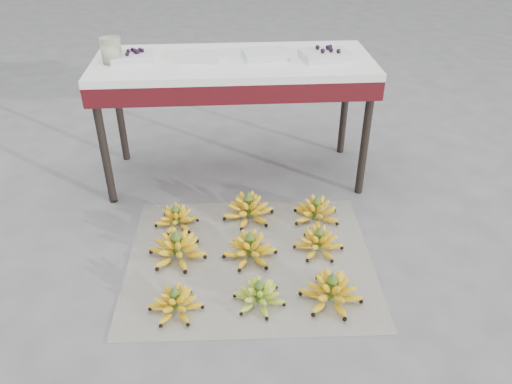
{
  "coord_description": "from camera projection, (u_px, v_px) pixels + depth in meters",
  "views": [
    {
      "loc": [
        -0.03,
        -1.93,
        1.69
      ],
      "look_at": [
        0.12,
        0.29,
        0.26
      ],
      "focal_mm": 35.0,
      "sensor_mm": 36.0,
      "label": 1
    }
  ],
  "objects": [
    {
      "name": "bunch_back_right",
      "position": [
        316.0,
        212.0,
        2.84
      ],
      "size": [
        0.35,
        0.35,
        0.16
      ],
      "rotation": [
        0.0,
        0.0,
        0.36
      ],
      "color": "yellow",
      "rests_on": "newspaper_mat"
    },
    {
      "name": "bunch_back_left",
      "position": [
        176.0,
        218.0,
        2.79
      ],
      "size": [
        0.26,
        0.26,
        0.15
      ],
      "rotation": [
        0.0,
        0.0,
        0.1
      ],
      "color": "yellow",
      "rests_on": "newspaper_mat"
    },
    {
      "name": "bunch_mid_right",
      "position": [
        319.0,
        242.0,
        2.61
      ],
      "size": [
        0.32,
        0.32,
        0.16
      ],
      "rotation": [
        0.0,
        0.0,
        -0.32
      ],
      "color": "yellow",
      "rests_on": "newspaper_mat"
    },
    {
      "name": "bunch_mid_center",
      "position": [
        250.0,
        249.0,
        2.56
      ],
      "size": [
        0.36,
        0.36,
        0.17
      ],
      "rotation": [
        0.0,
        0.0,
        -0.42
      ],
      "color": "yellow",
      "rests_on": "newspaper_mat"
    },
    {
      "name": "bunch_front_center",
      "position": [
        259.0,
        295.0,
        2.28
      ],
      "size": [
        0.29,
        0.29,
        0.15
      ],
      "rotation": [
        0.0,
        0.0,
        0.26
      ],
      "color": "#87B434",
      "rests_on": "newspaper_mat"
    },
    {
      "name": "bunch_front_left",
      "position": [
        176.0,
        303.0,
        2.24
      ],
      "size": [
        0.29,
        0.29,
        0.15
      ],
      "rotation": [
        0.0,
        0.0,
        -0.25
      ],
      "color": "yellow",
      "rests_on": "newspaper_mat"
    },
    {
      "name": "tray_far_left",
      "position": [
        132.0,
        56.0,
        2.86
      ],
      "size": [
        0.26,
        0.2,
        0.06
      ],
      "color": "silver",
      "rests_on": "vendor_table"
    },
    {
      "name": "tray_right",
      "position": [
        265.0,
        54.0,
        2.89
      ],
      "size": [
        0.28,
        0.22,
        0.04
      ],
      "color": "silver",
      "rests_on": "vendor_table"
    },
    {
      "name": "bunch_back_center",
      "position": [
        248.0,
        209.0,
        2.85
      ],
      "size": [
        0.36,
        0.36,
        0.18
      ],
      "rotation": [
        0.0,
        0.0,
        -0.29
      ],
      "color": "yellow",
      "rests_on": "newspaper_mat"
    },
    {
      "name": "bunch_mid_left",
      "position": [
        177.0,
        248.0,
        2.55
      ],
      "size": [
        0.37,
        0.37,
        0.18
      ],
      "rotation": [
        0.0,
        0.0,
        -0.31
      ],
      "color": "yellow",
      "rests_on": "newspaper_mat"
    },
    {
      "name": "tray_far_right",
      "position": [
        325.0,
        55.0,
        2.88
      ],
      "size": [
        0.3,
        0.24,
        0.07
      ],
      "color": "silver",
      "rests_on": "vendor_table"
    },
    {
      "name": "bunch_front_right",
      "position": [
        331.0,
        291.0,
        2.29
      ],
      "size": [
        0.37,
        0.37,
        0.17
      ],
      "rotation": [
        0.0,
        0.0,
        0.37
      ],
      "color": "yellow",
      "rests_on": "newspaper_mat"
    },
    {
      "name": "glass_jar",
      "position": [
        111.0,
        50.0,
        2.79
      ],
      "size": [
        0.12,
        0.12,
        0.14
      ],
      "primitive_type": "cylinder",
      "rotation": [
        0.0,
        0.0,
        0.06
      ],
      "color": "beige",
      "rests_on": "vendor_table"
    },
    {
      "name": "vendor_table",
      "position": [
        234.0,
        74.0,
        2.94
      ],
      "size": [
        1.62,
        0.65,
        0.78
      ],
      "color": "black",
      "rests_on": "ground"
    },
    {
      "name": "tray_left",
      "position": [
        200.0,
        57.0,
        2.87
      ],
      "size": [
        0.25,
        0.2,
        0.04
      ],
      "color": "silver",
      "rests_on": "vendor_table"
    },
    {
      "name": "newspaper_mat",
      "position": [
        250.0,
        259.0,
        2.58
      ],
      "size": [
        1.28,
        1.09,
        0.01
      ],
      "primitive_type": "cube",
      "rotation": [
        0.0,
        0.0,
        -0.03
      ],
      "color": "silver",
      "rests_on": "ground"
    },
    {
      "name": "ground",
      "position": [
        236.0,
        267.0,
        2.53
      ],
      "size": [
        60.0,
        60.0,
        0.0
      ],
      "primitive_type": "plane",
      "color": "#5C5C5E",
      "rests_on": "ground"
    }
  ]
}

